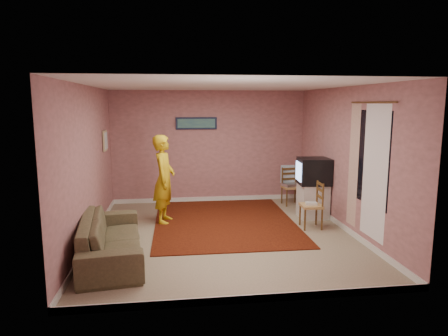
{
  "coord_description": "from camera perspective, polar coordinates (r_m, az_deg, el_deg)",
  "views": [
    {
      "loc": [
        -0.87,
        -6.76,
        2.3
      ],
      "look_at": [
        0.1,
        0.6,
        1.1
      ],
      "focal_mm": 32.0,
      "sensor_mm": 36.0,
      "label": 1
    }
  ],
  "objects": [
    {
      "name": "sofa",
      "position": [
        6.28,
        -15.83,
        -9.57
      ],
      "size": [
        1.12,
        2.27,
        0.64
      ],
      "primitive_type": "imported",
      "rotation": [
        0.0,
        0.0,
        1.7
      ],
      "color": "brown",
      "rests_on": "ground"
    },
    {
      "name": "game_console",
      "position": [
        7.61,
        12.36,
        -4.97
      ],
      "size": [
        0.23,
        0.18,
        0.04
      ],
      "primitive_type": "cube",
      "rotation": [
        0.0,
        0.0,
        -0.17
      ],
      "color": "silver",
      "rests_on": "chair_b"
    },
    {
      "name": "chair_a",
      "position": [
        9.25,
        9.59,
        -2.06
      ],
      "size": [
        0.41,
        0.4,
        0.46
      ],
      "rotation": [
        0.0,
        0.0,
        0.1
      ],
      "color": "tan",
      "rests_on": "ground"
    },
    {
      "name": "curtain_sheer",
      "position": [
        6.58,
        20.72,
        -0.59
      ],
      "size": [
        0.01,
        0.75,
        2.1
      ],
      "primitive_type": "cube",
      "color": "white",
      "rests_on": "wall_right"
    },
    {
      "name": "picture_back",
      "position": [
        9.26,
        -3.97,
        6.39
      ],
      "size": [
        0.95,
        0.04,
        0.28
      ],
      "color": "#121933",
      "rests_on": "wall_back"
    },
    {
      "name": "chair_b",
      "position": [
        7.6,
        12.37,
        -4.49
      ],
      "size": [
        0.39,
        0.41,
        0.47
      ],
      "rotation": [
        0.0,
        0.0,
        -1.62
      ],
      "color": "tan",
      "rests_on": "ground"
    },
    {
      "name": "dvd_player",
      "position": [
        9.26,
        9.59,
        -2.38
      ],
      "size": [
        0.42,
        0.36,
        0.06
      ],
      "primitive_type": "cube",
      "rotation": [
        0.0,
        0.0,
        0.31
      ],
      "color": "#A8A8AD",
      "rests_on": "chair_a"
    },
    {
      "name": "wall_back",
      "position": [
        9.36,
        -2.11,
        3.05
      ],
      "size": [
        4.5,
        0.02,
        2.6
      ],
      "primitive_type": "cube",
      "color": "#BA7A7F",
      "rests_on": "ground"
    },
    {
      "name": "ceiling",
      "position": [
        6.82,
        -0.16,
        11.71
      ],
      "size": [
        4.5,
        5.0,
        0.02
      ],
      "primitive_type": "cube",
      "color": "white",
      "rests_on": "wall_back"
    },
    {
      "name": "baseboard_back",
      "position": [
        9.56,
        -2.06,
        -4.42
      ],
      "size": [
        4.5,
        0.02,
        0.1
      ],
      "primitive_type": "cube",
      "color": "silver",
      "rests_on": "ground"
    },
    {
      "name": "curtain_rod",
      "position": [
        6.62,
        20.41,
        8.79
      ],
      "size": [
        0.02,
        1.4,
        0.02
      ],
      "primitive_type": "cylinder",
      "rotation": [
        1.57,
        0.0,
        0.0
      ],
      "color": "brown",
      "rests_on": "wall_right"
    },
    {
      "name": "area_rug",
      "position": [
        7.91,
        0.07,
        -7.65
      ],
      "size": [
        2.72,
        3.38,
        0.02
      ],
      "primitive_type": "cube",
      "rotation": [
        0.0,
        0.0,
        -0.01
      ],
      "color": "#320B05",
      "rests_on": "ground"
    },
    {
      "name": "baseboard_front",
      "position": [
        4.91,
        3.75,
        -18.14
      ],
      "size": [
        4.5,
        0.02,
        0.1
      ],
      "primitive_type": "cube",
      "color": "silver",
      "rests_on": "ground"
    },
    {
      "name": "baseboard_left",
      "position": [
        7.26,
        -18.22,
        -9.35
      ],
      "size": [
        0.02,
        5.0,
        0.1
      ],
      "primitive_type": "cube",
      "color": "silver",
      "rests_on": "ground"
    },
    {
      "name": "window",
      "position": [
        6.69,
        20.33,
        1.32
      ],
      "size": [
        0.01,
        1.1,
        1.5
      ],
      "primitive_type": "cube",
      "color": "black",
      "rests_on": "wall_right"
    },
    {
      "name": "wall_left",
      "position": [
        6.97,
        -18.82,
        0.45
      ],
      "size": [
        0.02,
        5.0,
        2.6
      ],
      "primitive_type": "cube",
      "color": "#BA7A7F",
      "rests_on": "ground"
    },
    {
      "name": "picture_left",
      "position": [
        8.5,
        -16.6,
        3.75
      ],
      "size": [
        0.04,
        0.38,
        0.42
      ],
      "color": "tan",
      "rests_on": "wall_left"
    },
    {
      "name": "wall_front",
      "position": [
        4.46,
        3.95,
        -3.79
      ],
      "size": [
        4.5,
        0.02,
        2.6
      ],
      "primitive_type": "cube",
      "color": "#BA7A7F",
      "rests_on": "ground"
    },
    {
      "name": "wall_right",
      "position": [
        7.51,
        17.13,
        1.13
      ],
      "size": [
        0.02,
        5.0,
        2.6
      ],
      "primitive_type": "cube",
      "color": "#BA7A7F",
      "rests_on": "ground"
    },
    {
      "name": "baseboard_right",
      "position": [
        7.78,
        16.62,
        -8.03
      ],
      "size": [
        0.02,
        5.0,
        0.1
      ],
      "primitive_type": "cube",
      "color": "silver",
      "rests_on": "ground"
    },
    {
      "name": "curtain_floral",
      "position": [
        7.19,
        18.01,
        0.34
      ],
      "size": [
        0.01,
        0.35,
        2.1
      ],
      "primitive_type": "cube",
      "color": "#F0E7CC",
      "rests_on": "wall_right"
    },
    {
      "name": "crt_tv",
      "position": [
        8.2,
        12.68,
        -0.45
      ],
      "size": [
        0.66,
        0.6,
        0.53
      ],
      "rotation": [
        0.0,
        0.0,
        -0.08
      ],
      "color": "black",
      "rests_on": "tv_cabinet"
    },
    {
      "name": "ground",
      "position": [
        7.2,
        -0.15,
        -9.45
      ],
      "size": [
        5.0,
        5.0,
        0.0
      ],
      "primitive_type": "plane",
      "color": "tan",
      "rests_on": "ground"
    },
    {
      "name": "tv_cabinet",
      "position": [
        8.33,
        12.58,
        -4.6
      ],
      "size": [
        0.54,
        0.5,
        0.69
      ],
      "primitive_type": "cube",
      "color": "silver",
      "rests_on": "ground"
    },
    {
      "name": "person",
      "position": [
        7.79,
        -8.56,
        -1.59
      ],
      "size": [
        0.52,
        0.69,
        1.71
      ],
      "primitive_type": "imported",
      "rotation": [
        0.0,
        0.0,
        1.39
      ],
      "color": "gold",
      "rests_on": "ground"
    },
    {
      "name": "blue_throw",
      "position": [
        9.39,
        9.28,
        -0.85
      ],
      "size": [
        0.39,
        0.05,
        0.41
      ],
      "primitive_type": "cube",
      "color": "#93C9F1",
      "rests_on": "chair_a"
    }
  ]
}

